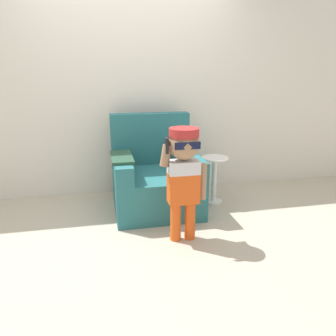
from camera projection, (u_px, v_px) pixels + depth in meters
The scene contains 5 objects.
ground_plane at pixel (139, 215), 3.54m from camera, with size 10.00×10.00×0.00m, color #BCB29E.
wall_back at pixel (128, 87), 3.90m from camera, with size 10.00×0.05×2.60m.
armchair at pixel (155, 178), 3.67m from camera, with size 0.94×0.95×1.02m.
person_child at pixel (184, 167), 2.84m from camera, with size 0.42×0.32×1.04m.
side_table at pixel (214, 176), 3.78m from camera, with size 0.31×0.31×0.55m.
Camera 1 is at (-0.35, -3.24, 1.51)m, focal length 35.00 mm.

